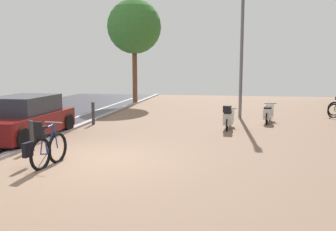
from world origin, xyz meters
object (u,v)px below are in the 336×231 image
object	(u,v)px
parked_car_near	(23,118)
lamp_post	(242,41)
scooter_near	(268,114)
scooter_mid	(228,118)
bicycle_foreground	(47,149)
bollard_far	(93,113)
street_tree	(134,27)
bollard_near	(31,136)

from	to	relation	value
parked_car_near	lamp_post	size ratio (longest dim) A/B	0.64
scooter_near	parked_car_near	world-z (taller)	parked_car_near
scooter_mid	bicycle_foreground	bearing A→B (deg)	-126.09
bollard_far	street_tree	bearing A→B (deg)	92.81
bicycle_foreground	lamp_post	bearing A→B (deg)	62.14
parked_car_near	street_tree	distance (m)	11.69
parked_car_near	bollard_far	distance (m)	3.24
scooter_near	parked_car_near	xyz separation A→B (m)	(-8.09, -4.55, 0.27)
parked_car_near	bicycle_foreground	bearing A→B (deg)	-50.78
parked_car_near	lamp_post	distance (m)	9.58
street_tree	bicycle_foreground	bearing A→B (deg)	-83.67
lamp_post	bollard_near	distance (m)	9.93
lamp_post	scooter_near	bearing A→B (deg)	-51.53
scooter_mid	bollard_far	bearing A→B (deg)	177.87
street_tree	bollard_near	xyz separation A→B (m)	(0.39, -12.54, -4.18)
bicycle_foreground	bollard_near	size ratio (longest dim) A/B	1.69
scooter_mid	bollard_near	bearing A→B (deg)	-140.38
bicycle_foreground	scooter_near	world-z (taller)	bicycle_foreground
parked_car_near	scooter_mid	bearing A→B (deg)	23.40
lamp_post	bollard_near	size ratio (longest dim) A/B	7.30
bicycle_foreground	lamp_post	size ratio (longest dim) A/B	0.23
lamp_post	street_tree	distance (m)	8.07
bicycle_foreground	street_tree	size ratio (longest dim) A/B	0.23
bollard_near	bollard_far	xyz separation A→B (m)	(0.00, 4.58, 0.03)
scooter_near	scooter_mid	xyz separation A→B (m)	(-1.60, -1.74, 0.05)
bicycle_foreground	bollard_far	distance (m)	5.99
bollard_near	street_tree	bearing A→B (deg)	91.79
bicycle_foreground	parked_car_near	size ratio (longest dim) A/B	0.36
bollard_near	scooter_near	bearing A→B (deg)	41.65
parked_car_near	lamp_post	bearing A→B (deg)	40.25
bicycle_foreground	scooter_mid	size ratio (longest dim) A/B	0.87
scooter_mid	lamp_post	world-z (taller)	lamp_post
street_tree	scooter_mid	bearing A→B (deg)	-55.14
scooter_near	parked_car_near	distance (m)	9.29
scooter_near	bollard_far	size ratio (longest dim) A/B	1.93
bicycle_foreground	scooter_mid	distance (m)	7.04
scooter_near	parked_car_near	bearing A→B (deg)	-150.62
lamp_post	bollard_far	size ratio (longest dim) A/B	6.88
lamp_post	bollard_near	xyz separation A→B (m)	(-5.80, -7.49, -2.99)
street_tree	parked_car_near	bearing A→B (deg)	-94.23
scooter_mid	scooter_near	bearing A→B (deg)	47.53
bicycle_foreground	lamp_post	world-z (taller)	lamp_post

